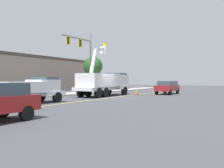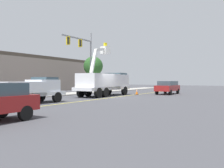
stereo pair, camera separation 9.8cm
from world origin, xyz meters
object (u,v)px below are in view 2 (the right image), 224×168
utility_bucket_truck (105,82)px  traffic_cone_leading (10,104)px  traffic_cone_mid_front (137,92)px  passing_minivan (168,87)px  traffic_signal_mast (84,52)px  service_pickup_truck (30,89)px

utility_bucket_truck → traffic_cone_leading: size_ratio=11.79×
traffic_cone_mid_front → traffic_cone_leading: bearing=-170.5°
passing_minivan → traffic_cone_mid_front: (-3.42, 2.46, -0.63)m
traffic_cone_leading → traffic_signal_mast: size_ratio=0.09×
utility_bucket_truck → passing_minivan: bearing=-26.2°
service_pickup_truck → traffic_cone_leading: (-2.84, -2.56, -0.76)m
utility_bucket_truck → traffic_cone_mid_front: bearing=-17.4°
traffic_cone_leading → traffic_signal_mast: 18.14m
utility_bucket_truck → traffic_cone_mid_front: utility_bucket_truck is taller
utility_bucket_truck → traffic_signal_mast: traffic_signal_mast is taller
passing_minivan → traffic_cone_mid_front: 4.26m
utility_bucket_truck → traffic_cone_mid_front: (4.42, -1.39, -1.26)m
utility_bucket_truck → traffic_cone_leading: bearing=-161.8°
traffic_cone_mid_front → traffic_signal_mast: size_ratio=0.08×
service_pickup_truck → traffic_signal_mast: traffic_signal_mast is taller
service_pickup_truck → passing_minivan: (18.24, -2.05, -0.15)m
traffic_cone_leading → service_pickup_truck: bearing=42.0°
passing_minivan → traffic_cone_leading: bearing=-178.6°
traffic_signal_mast → service_pickup_truck: bearing=-149.9°
traffic_cone_mid_front → traffic_signal_mast: traffic_signal_mast is taller
service_pickup_truck → passing_minivan: size_ratio=1.16×
utility_bucket_truck → passing_minivan: 8.75m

